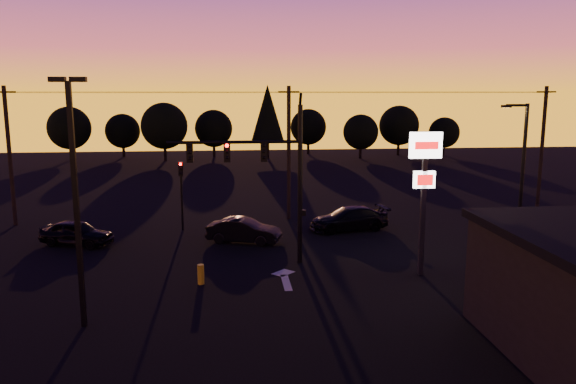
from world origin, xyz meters
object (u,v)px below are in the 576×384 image
object	(u,v)px
pylon_sign	(425,173)
car_mid	(244,231)
bollard	(201,274)
suv_parked	(539,285)
traffic_signal_mast	(268,167)
car_right	(349,219)
parking_lot_light	(75,187)
car_left	(76,233)
streetlight	(521,169)
secondary_signal	(181,186)

from	to	relation	value
pylon_sign	car_mid	size ratio (longest dim) A/B	1.60
bollard	suv_parked	world-z (taller)	suv_parked
traffic_signal_mast	pylon_sign	distance (m)	7.52
traffic_signal_mast	suv_parked	bearing A→B (deg)	-29.68
car_right	suv_parked	xyz separation A→B (m)	(5.36, -12.69, -0.06)
parking_lot_light	suv_parked	distance (m)	18.89
suv_parked	bollard	bearing A→B (deg)	162.43
pylon_sign	car_mid	distance (m)	11.42
traffic_signal_mast	parking_lot_light	xyz separation A→B (m)	(-7.40, -6.99, 0.33)
car_left	parking_lot_light	bearing A→B (deg)	-143.88
streetlight	suv_parked	xyz separation A→B (m)	(-3.10, -7.72, -3.76)
traffic_signal_mast	suv_parked	distance (m)	13.26
streetlight	parking_lot_light	bearing A→B (deg)	-158.35
car_mid	car_right	xyz separation A→B (m)	(6.67, 2.28, 0.03)
car_right	traffic_signal_mast	bearing A→B (deg)	-51.37
traffic_signal_mast	car_left	xyz separation A→B (m)	(-10.63, 4.62, -4.23)
pylon_sign	car_right	bearing A→B (deg)	99.84
car_left	suv_parked	bearing A→B (deg)	-96.13
bollard	secondary_signal	bearing A→B (deg)	98.99
car_left	suv_parked	size ratio (longest dim) A/B	0.87
car_left	car_mid	size ratio (longest dim) A/B	0.98
traffic_signal_mast	secondary_signal	xyz separation A→B (m)	(-4.90, 7.49, -2.07)
traffic_signal_mast	car_mid	world-z (taller)	traffic_signal_mast
secondary_signal	parking_lot_light	world-z (taller)	parking_lot_light
secondary_signal	streetlight	xyz separation A→B (m)	(18.91, -5.99, 1.56)
secondary_signal	car_right	size ratio (longest dim) A/B	0.87
suv_parked	secondary_signal	bearing A→B (deg)	135.19
traffic_signal_mast	car_left	distance (m)	12.34
secondary_signal	suv_parked	bearing A→B (deg)	-40.93
streetlight	car_left	distance (m)	25.11
secondary_signal	bollard	world-z (taller)	secondary_signal
bollard	suv_parked	xyz separation A→B (m)	(14.19, -3.46, 0.21)
parking_lot_light	suv_parked	size ratio (longest dim) A/B	1.91
parking_lot_light	streetlight	distance (m)	23.05
streetlight	car_mid	bearing A→B (deg)	169.91
traffic_signal_mast	streetlight	xyz separation A→B (m)	(14.01, 1.51, -0.52)
bollard	car_left	xyz separation A→B (m)	(-7.35, 7.38, 0.26)
parking_lot_light	car_mid	size ratio (longest dim) A/B	2.15
parking_lot_light	car_right	xyz separation A→B (m)	(12.94, 13.47, -4.54)
secondary_signal	car_left	bearing A→B (deg)	-153.38
secondary_signal	parking_lot_light	size ratio (longest dim) A/B	0.48
car_mid	car_left	bearing A→B (deg)	106.37
car_mid	car_right	world-z (taller)	car_right
bollard	car_mid	xyz separation A→B (m)	(2.15, 6.96, 0.25)
streetlight	bollard	xyz separation A→B (m)	(-17.29, -4.27, -3.96)
streetlight	car_right	world-z (taller)	streetlight
bollard	car_right	world-z (taller)	car_right
streetlight	car_mid	distance (m)	15.82
parking_lot_light	suv_parked	xyz separation A→B (m)	(18.31, 0.78, -4.61)
secondary_signal	streetlight	bearing A→B (deg)	-17.56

